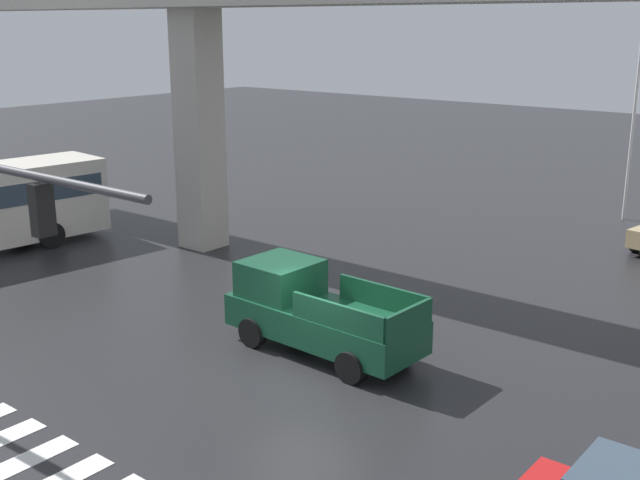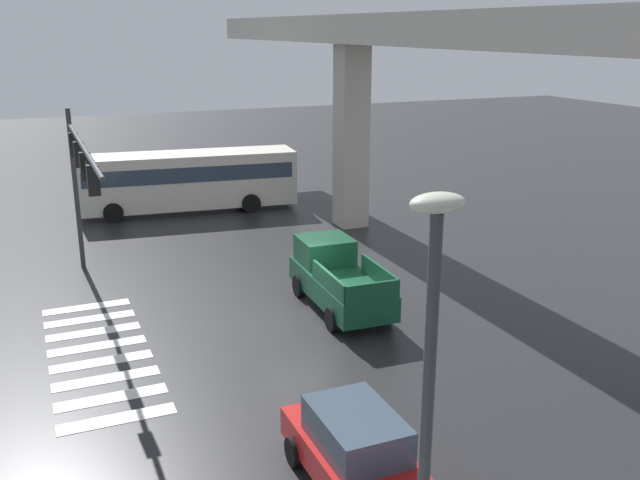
% 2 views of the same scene
% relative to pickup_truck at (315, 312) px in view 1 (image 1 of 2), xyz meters
% --- Properties ---
extents(ground_plane, '(120.00, 120.00, 0.00)m').
position_rel_pickup_truck_xyz_m(ground_plane, '(0.73, -1.46, -0.99)').
color(ground_plane, '#232326').
extents(elevated_overpass, '(51.88, 2.43, 9.57)m').
position_rel_pickup_truck_xyz_m(elevated_overpass, '(0.73, 4.76, 7.23)').
color(elevated_overpass, '#ADA89E').
rests_on(elevated_overpass, ground).
extents(pickup_truck, '(5.17, 2.23, 2.08)m').
position_rel_pickup_truck_xyz_m(pickup_truck, '(0.00, 0.00, 0.00)').
color(pickup_truck, '#14472D').
rests_on(pickup_truck, ground).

